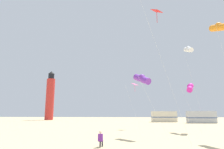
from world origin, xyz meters
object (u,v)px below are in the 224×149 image
at_px(kite_diamond_scarlet, 157,16).
at_px(kite_tube_white, 188,49).
at_px(kite_tube_magenta, 190,87).
at_px(kite_flyer_standing, 101,138).
at_px(kite_diamond_rainbow, 135,86).
at_px(rv_van_silver, 201,117).
at_px(kite_tube_orange, 219,27).
at_px(kite_tube_violet, 142,79).
at_px(lighthouse_distant, 50,97).
at_px(rv_van_cream, 164,117).

bearing_deg(kite_diamond_scarlet, kite_tube_white, 61.63).
bearing_deg(kite_tube_magenta, kite_flyer_standing, -132.41).
relative_size(kite_diamond_scarlet, kite_tube_white, 0.97).
height_order(kite_tube_magenta, kite_diamond_scarlet, kite_diamond_scarlet).
height_order(kite_flyer_standing, kite_diamond_rainbow, kite_diamond_rainbow).
xyz_separation_m(kite_flyer_standing, kite_tube_white, (11.31, 14.33, 11.19)).
xyz_separation_m(kite_tube_magenta, kite_diamond_scarlet, (-5.24, -8.63, 5.71)).
bearing_deg(kite_diamond_scarlet, kite_tube_magenta, 58.73).
xyz_separation_m(kite_tube_white, rv_van_silver, (8.29, 20.30, -10.41)).
bearing_deg(kite_tube_white, kite_tube_orange, -90.05).
distance_m(kite_flyer_standing, kite_tube_violet, 8.84).
distance_m(kite_tube_white, kite_diamond_rainbow, 9.84).
height_order(kite_flyer_standing, kite_tube_magenta, kite_tube_magenta).
distance_m(kite_diamond_rainbow, lighthouse_distant, 44.52).
height_order(kite_diamond_scarlet, rv_van_cream, kite_diamond_scarlet).
bearing_deg(rv_van_silver, lighthouse_distant, 158.58).
bearing_deg(lighthouse_distant, kite_tube_white, -46.23).
height_order(kite_tube_orange, rv_van_silver, kite_tube_orange).
height_order(kite_tube_orange, kite_diamond_scarlet, kite_diamond_scarlet).
height_order(lighthouse_distant, rv_van_cream, lighthouse_distant).
height_order(kite_tube_violet, rv_van_cream, kite_tube_violet).
height_order(kite_diamond_scarlet, lighthouse_distant, lighthouse_distant).
bearing_deg(kite_tube_violet, rv_van_silver, 60.78).
distance_m(kite_flyer_standing, rv_van_silver, 39.80).
height_order(kite_tube_magenta, kite_diamond_rainbow, kite_diamond_rainbow).
xyz_separation_m(kite_tube_orange, kite_tube_magenta, (-1.15, 6.63, -5.28)).
height_order(kite_tube_orange, rv_van_cream, kite_tube_orange).
distance_m(kite_diamond_rainbow, kite_tube_violet, 10.69).
relative_size(kite_diamond_scarlet, lighthouse_distant, 0.72).
height_order(kite_tube_violet, lighthouse_distant, lighthouse_distant).
xyz_separation_m(kite_tube_orange, rv_van_cream, (0.51, 35.24, -9.53)).
xyz_separation_m(kite_tube_white, kite_diamond_rainbow, (-8.06, 2.35, -5.13)).
relative_size(kite_tube_orange, kite_diamond_rainbow, 1.63).
distance_m(kite_tube_magenta, kite_tube_violet, 8.30).
bearing_deg(kite_tube_magenta, kite_tube_violet, -142.22).
distance_m(kite_diamond_rainbow, rv_van_silver, 24.85).
distance_m(kite_tube_white, kite_tube_violet, 12.74).
height_order(lighthouse_distant, rv_van_silver, lighthouse_distant).
bearing_deg(lighthouse_distant, kite_tube_violet, -58.46).
relative_size(kite_diamond_scarlet, kite_diamond_rainbow, 1.71).
height_order(kite_tube_magenta, lighthouse_distant, lighthouse_distant).
relative_size(rv_van_cream, rv_van_silver, 1.02).
distance_m(kite_diamond_scarlet, rv_van_silver, 36.73).
bearing_deg(kite_tube_white, rv_van_silver, 67.79).
xyz_separation_m(kite_tube_white, kite_tube_violet, (-7.72, -8.31, -5.81)).
bearing_deg(lighthouse_distant, rv_van_silver, -21.08).
distance_m(kite_tube_orange, lighthouse_distant, 59.16).
bearing_deg(kite_tube_orange, kite_flyer_standing, -158.38).
bearing_deg(kite_diamond_rainbow, rv_van_cream, 69.62).
height_order(kite_diamond_scarlet, kite_diamond_rainbow, kite_diamond_scarlet).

